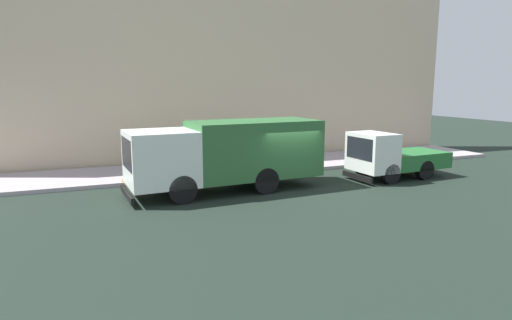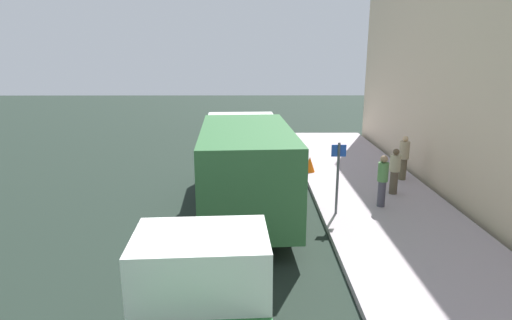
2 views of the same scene
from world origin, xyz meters
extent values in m
plane|color=black|center=(0.00, 0.00, 0.00)|extent=(80.00, 80.00, 0.00)
cube|color=#AC9FA7|center=(5.18, 0.00, 0.09)|extent=(4.36, 30.00, 0.18)
cube|color=beige|center=(7.86, 0.00, 5.69)|extent=(0.50, 30.00, 11.38)
cube|color=white|center=(0.45, 5.25, 1.60)|extent=(2.70, 2.70, 2.11)
cube|color=black|center=(0.37, 6.50, 1.85)|extent=(2.14, 0.19, 1.18)
cube|color=#2F6434|center=(0.69, 1.27, 1.73)|extent=(2.88, 5.57, 2.37)
cube|color=black|center=(0.37, 6.58, 0.30)|extent=(2.45, 0.27, 0.24)
cylinder|color=black|center=(-0.64, 4.67, 0.54)|extent=(0.37, 1.10, 1.09)
cylinder|color=black|center=(1.60, 4.81, 0.54)|extent=(0.37, 1.10, 1.09)
cylinder|color=black|center=(-0.43, 1.20, 0.54)|extent=(0.37, 1.10, 1.09)
cylinder|color=black|center=(1.82, 1.34, 0.54)|extent=(0.37, 1.10, 1.09)
cube|color=white|center=(0.06, -4.35, 1.34)|extent=(2.23, 1.65, 1.76)
cube|color=black|center=(0.01, -3.61, 1.55)|extent=(1.80, 0.17, 0.99)
cube|color=#266930|center=(0.20, -6.73, 0.83)|extent=(2.33, 3.36, 0.75)
cube|color=black|center=(0.01, -3.53, 0.25)|extent=(2.06, 0.25, 0.24)
cylinder|color=black|center=(-0.84, -4.71, 0.46)|extent=(0.36, 0.93, 0.91)
cylinder|color=black|center=(1.00, -4.60, 0.46)|extent=(0.36, 0.93, 0.91)
cylinder|color=black|center=(-0.72, -6.78, 0.46)|extent=(0.36, 0.93, 0.91)
cylinder|color=black|center=(1.12, -6.67, 0.46)|extent=(0.36, 0.93, 0.91)
cylinder|color=brown|center=(5.81, 3.52, 0.59)|extent=(0.38, 0.38, 0.82)
cylinder|color=tan|center=(5.81, 3.52, 1.29)|extent=(0.51, 0.51, 0.58)
sphere|color=brown|center=(5.81, 3.52, 1.69)|extent=(0.22, 0.22, 0.22)
cylinder|color=brown|center=(6.71, 5.21, 0.60)|extent=(0.40, 0.40, 0.84)
cylinder|color=tan|center=(6.71, 5.21, 1.36)|extent=(0.53, 0.53, 0.67)
sphere|color=#D3AD82|center=(6.71, 5.21, 1.80)|extent=(0.22, 0.22, 0.22)
cylinder|color=#43404E|center=(5.01, 2.28, 0.60)|extent=(0.31, 0.31, 0.84)
cylinder|color=#4C7F44|center=(5.01, 2.28, 1.33)|extent=(0.42, 0.42, 0.61)
sphere|color=#937453|center=(5.01, 2.28, 1.75)|extent=(0.24, 0.24, 0.24)
cone|color=orange|center=(3.23, 6.32, 0.50)|extent=(0.44, 0.44, 0.63)
cylinder|color=#4C5156|center=(3.44, 1.67, 1.30)|extent=(0.08, 0.08, 2.23)
cube|color=blue|center=(3.44, 1.69, 2.16)|extent=(0.44, 0.03, 0.36)
camera|label=1|loc=(-16.22, 7.95, 4.38)|focal=30.33mm
camera|label=2|loc=(0.90, -10.46, 5.01)|focal=29.43mm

